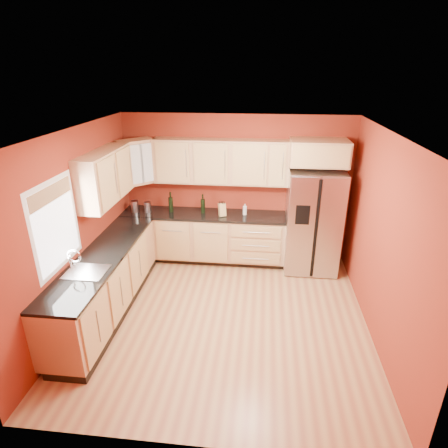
{
  "coord_description": "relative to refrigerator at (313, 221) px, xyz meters",
  "views": [
    {
      "loc": [
        0.49,
        -4.4,
        3.31
      ],
      "look_at": [
        -0.09,
        0.9,
        1.07
      ],
      "focal_mm": 30.0,
      "sensor_mm": 36.0,
      "label": 1
    }
  ],
  "objects": [
    {
      "name": "floor",
      "position": [
        -1.35,
        -1.62,
        -0.89
      ],
      "size": [
        4.0,
        4.0,
        0.0
      ],
      "primitive_type": "plane",
      "color": "#9C5C3C",
      "rests_on": "ground"
    },
    {
      "name": "ceiling",
      "position": [
        -1.35,
        -1.62,
        1.71
      ],
      "size": [
        4.0,
        4.0,
        0.0
      ],
      "primitive_type": "plane",
      "color": "silver",
      "rests_on": "wall_back"
    },
    {
      "name": "wall_back",
      "position": [
        -1.35,
        0.38,
        0.41
      ],
      "size": [
        4.0,
        0.04,
        2.6
      ],
      "primitive_type": "cube",
      "color": "maroon",
      "rests_on": "floor"
    },
    {
      "name": "wall_front",
      "position": [
        -1.35,
        -3.62,
        0.41
      ],
      "size": [
        4.0,
        0.04,
        2.6
      ],
      "primitive_type": "cube",
      "color": "maroon",
      "rests_on": "floor"
    },
    {
      "name": "wall_left",
      "position": [
        -3.35,
        -1.62,
        0.41
      ],
      "size": [
        0.04,
        4.0,
        2.6
      ],
      "primitive_type": "cube",
      "color": "maroon",
      "rests_on": "floor"
    },
    {
      "name": "wall_right",
      "position": [
        0.65,
        -1.62,
        0.41
      ],
      "size": [
        0.04,
        4.0,
        2.6
      ],
      "primitive_type": "cube",
      "color": "maroon",
      "rests_on": "floor"
    },
    {
      "name": "base_cabinets_back",
      "position": [
        -1.9,
        0.07,
        -0.45
      ],
      "size": [
        2.9,
        0.6,
        0.88
      ],
      "primitive_type": "cube",
      "color": "#AF8055",
      "rests_on": "floor"
    },
    {
      "name": "base_cabinets_left",
      "position": [
        -3.05,
        -1.62,
        -0.45
      ],
      "size": [
        0.6,
        2.8,
        0.88
      ],
      "primitive_type": "cube",
      "color": "#AF8055",
      "rests_on": "floor"
    },
    {
      "name": "countertop_back",
      "position": [
        -1.9,
        0.06,
        0.01
      ],
      "size": [
        2.9,
        0.62,
        0.04
      ],
      "primitive_type": "cube",
      "color": "black",
      "rests_on": "base_cabinets_back"
    },
    {
      "name": "countertop_left",
      "position": [
        -3.04,
        -1.62,
        0.01
      ],
      "size": [
        0.62,
        2.8,
        0.04
      ],
      "primitive_type": "cube",
      "color": "black",
      "rests_on": "base_cabinets_left"
    },
    {
      "name": "upper_cabinets_back",
      "position": [
        -1.6,
        0.21,
        0.94
      ],
      "size": [
        2.3,
        0.33,
        0.75
      ],
      "primitive_type": "cube",
      "color": "#AF8055",
      "rests_on": "wall_back"
    },
    {
      "name": "upper_cabinets_left",
      "position": [
        -3.19,
        -0.9,
        0.94
      ],
      "size": [
        0.33,
        1.35,
        0.75
      ],
      "primitive_type": "cube",
      "color": "#AF8055",
      "rests_on": "wall_left"
    },
    {
      "name": "corner_upper_cabinet",
      "position": [
        -3.02,
        0.04,
        0.94
      ],
      "size": [
        0.67,
        0.67,
        0.75
      ],
      "primitive_type": "cube",
      "rotation": [
        0.0,
        0.0,
        0.79
      ],
      "color": "#AF8055",
      "rests_on": "wall_back"
    },
    {
      "name": "over_fridge_cabinet",
      "position": [
        0.0,
        0.07,
        1.16
      ],
      "size": [
        0.92,
        0.6,
        0.4
      ],
      "primitive_type": "cube",
      "color": "#AF8055",
      "rests_on": "wall_back"
    },
    {
      "name": "refrigerator",
      "position": [
        0.0,
        0.0,
        0.0
      ],
      "size": [
        0.9,
        0.75,
        1.78
      ],
      "primitive_type": "cube",
      "color": "#B1B0B5",
      "rests_on": "floor"
    },
    {
      "name": "window",
      "position": [
        -3.33,
        -2.12,
        0.66
      ],
      "size": [
        0.03,
        0.9,
        1.0
      ],
      "primitive_type": "cube",
      "color": "white",
      "rests_on": "wall_left"
    },
    {
      "name": "sink_faucet",
      "position": [
        -3.04,
        -2.12,
        0.18
      ],
      "size": [
        0.5,
        0.42,
        0.3
      ],
      "primitive_type": null,
      "color": "silver",
      "rests_on": "countertop_left"
    },
    {
      "name": "canister_left",
      "position": [
        -2.89,
        0.03,
        0.13
      ],
      "size": [
        0.13,
        0.13,
        0.19
      ],
      "primitive_type": "cylinder",
      "rotation": [
        0.0,
        0.0,
        0.15
      ],
      "color": "#B1B0B5",
      "rests_on": "countertop_back"
    },
    {
      "name": "canister_right",
      "position": [
        -3.12,
        0.01,
        0.14
      ],
      "size": [
        0.13,
        0.13,
        0.21
      ],
      "primitive_type": "cylinder",
      "rotation": [
        0.0,
        0.0,
        0.01
      ],
      "color": "#B1B0B5",
      "rests_on": "countertop_back"
    },
    {
      "name": "wine_bottle_a",
      "position": [
        -1.91,
        0.11,
        0.2
      ],
      "size": [
        0.09,
        0.09,
        0.34
      ],
      "primitive_type": null,
      "rotation": [
        0.0,
        0.0,
        -0.13
      ],
      "color": "black",
      "rests_on": "countertop_back"
    },
    {
      "name": "wine_bottle_b",
      "position": [
        -2.49,
        0.1,
        0.21
      ],
      "size": [
        0.08,
        0.08,
        0.36
      ],
      "primitive_type": null,
      "rotation": [
        0.0,
        0.0,
        -0.03
      ],
      "color": "black",
      "rests_on": "countertop_back"
    },
    {
      "name": "knife_block",
      "position": [
        -1.56,
        -0.01,
        0.14
      ],
      "size": [
        0.14,
        0.14,
        0.22
      ],
      "primitive_type": "cube",
      "rotation": [
        0.0,
        0.0,
        0.42
      ],
      "color": "tan",
      "rests_on": "countertop_back"
    },
    {
      "name": "soap_dispenser",
      "position": [
        -1.17,
        0.1,
        0.13
      ],
      "size": [
        0.07,
        0.07,
        0.2
      ],
      "primitive_type": "cylinder",
      "rotation": [
        0.0,
        0.0,
        -0.03
      ],
      "color": "silver",
      "rests_on": "countertop_back"
    }
  ]
}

